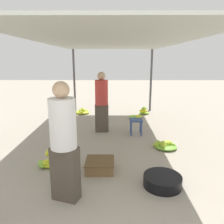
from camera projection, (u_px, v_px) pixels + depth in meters
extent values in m
cylinder|color=#4C4C51|center=(74.00, 81.00, 8.54)|extent=(0.08, 0.08, 2.39)
cylinder|color=#4C4C51|center=(151.00, 81.00, 8.52)|extent=(0.08, 0.08, 2.39)
cube|color=#9EA399|center=(112.00, 42.00, 5.21)|extent=(3.40, 6.65, 0.04)
cube|color=#4C4238|center=(66.00, 173.00, 3.14)|extent=(0.43, 0.32, 0.80)
cylinder|color=white|center=(63.00, 124.00, 2.97)|extent=(0.46, 0.46, 0.70)
sphere|color=tan|center=(61.00, 90.00, 2.86)|extent=(0.23, 0.23, 0.23)
cube|color=#384C84|center=(136.00, 120.00, 5.91)|extent=(0.34, 0.34, 0.04)
cylinder|color=#384C84|center=(131.00, 129.00, 5.83)|extent=(0.04, 0.04, 0.39)
cylinder|color=#384C84|center=(141.00, 129.00, 5.83)|extent=(0.04, 0.04, 0.39)
cylinder|color=#384C84|center=(131.00, 126.00, 6.09)|extent=(0.04, 0.04, 0.39)
cylinder|color=#384C84|center=(140.00, 126.00, 6.09)|extent=(0.04, 0.04, 0.39)
cylinder|color=black|center=(162.00, 181.00, 3.52)|extent=(0.62, 0.62, 0.18)
ellipsoid|color=#CBD528|center=(46.00, 163.00, 4.15)|extent=(0.25, 0.28, 0.09)
ellipsoid|color=#7FB735|center=(41.00, 164.00, 4.12)|extent=(0.23, 0.30, 0.11)
ellipsoid|color=#79B536|center=(55.00, 160.00, 4.23)|extent=(0.30, 0.25, 0.12)
ellipsoid|color=#CDD627|center=(49.00, 153.00, 4.15)|extent=(0.16, 0.22, 0.14)
ellipsoid|color=#C1D22A|center=(50.00, 163.00, 4.22)|extent=(0.39, 0.34, 0.10)
ellipsoid|color=yellow|center=(81.00, 112.00, 8.13)|extent=(0.23, 0.37, 0.12)
ellipsoid|color=#A6C72E|center=(85.00, 112.00, 8.31)|extent=(0.25, 0.23, 0.15)
ellipsoid|color=#BFD12A|center=(83.00, 110.00, 8.28)|extent=(0.24, 0.25, 0.13)
ellipsoid|color=yellow|center=(85.00, 111.00, 8.43)|extent=(0.22, 0.15, 0.13)
ellipsoid|color=yellow|center=(79.00, 111.00, 8.40)|extent=(0.29, 0.32, 0.11)
ellipsoid|color=#74B337|center=(85.00, 112.00, 8.32)|extent=(0.20, 0.26, 0.10)
ellipsoid|color=#9BC230|center=(82.00, 110.00, 8.30)|extent=(0.27, 0.28, 0.10)
ellipsoid|color=#BED02A|center=(83.00, 112.00, 8.29)|extent=(0.50, 0.44, 0.10)
ellipsoid|color=#85B934|center=(158.00, 144.00, 5.13)|extent=(0.20, 0.30, 0.15)
ellipsoid|color=#ABC92E|center=(166.00, 143.00, 5.00)|extent=(0.35, 0.24, 0.10)
ellipsoid|color=#A1C52F|center=(163.00, 145.00, 4.97)|extent=(0.17, 0.27, 0.13)
ellipsoid|color=#84B934|center=(170.00, 144.00, 5.04)|extent=(0.26, 0.21, 0.09)
ellipsoid|color=#8CBC33|center=(166.00, 146.00, 4.97)|extent=(0.23, 0.18, 0.14)
ellipsoid|color=#94C032|center=(159.00, 144.00, 5.06)|extent=(0.22, 0.28, 0.13)
ellipsoid|color=#B5CD2C|center=(160.00, 145.00, 5.05)|extent=(0.35, 0.18, 0.15)
ellipsoid|color=#74B337|center=(166.00, 147.00, 5.01)|extent=(0.50, 0.44, 0.10)
ellipsoid|color=#ACC92D|center=(140.00, 117.00, 7.53)|extent=(0.23, 0.23, 0.15)
ellipsoid|color=#A2C52F|center=(139.00, 116.00, 7.60)|extent=(0.17, 0.23, 0.11)
ellipsoid|color=#74B337|center=(137.00, 118.00, 7.45)|extent=(0.34, 0.18, 0.11)
ellipsoid|color=yellow|center=(138.00, 117.00, 7.51)|extent=(0.23, 0.31, 0.13)
ellipsoid|color=#B2CB2C|center=(139.00, 116.00, 7.66)|extent=(0.25, 0.28, 0.12)
ellipsoid|color=#82B835|center=(135.00, 117.00, 7.63)|extent=(0.44, 0.38, 0.10)
ellipsoid|color=yellow|center=(143.00, 111.00, 8.09)|extent=(0.33, 0.23, 0.13)
ellipsoid|color=#8EBD33|center=(144.00, 109.00, 8.15)|extent=(0.28, 0.27, 0.12)
ellipsoid|color=yellow|center=(145.00, 110.00, 8.21)|extent=(0.24, 0.23, 0.10)
ellipsoid|color=#76B337|center=(144.00, 112.00, 8.23)|extent=(0.13, 0.30, 0.12)
ellipsoid|color=#89BB33|center=(144.00, 113.00, 8.21)|extent=(0.36, 0.32, 0.10)
cube|color=brown|center=(100.00, 166.00, 4.04)|extent=(0.50, 0.50, 0.17)
cube|color=brown|center=(100.00, 161.00, 4.01)|extent=(0.52, 0.52, 0.02)
cube|color=#4C4238|center=(102.00, 118.00, 6.16)|extent=(0.38, 0.22, 0.78)
cylinder|color=#BF3833|center=(101.00, 92.00, 5.99)|extent=(0.37, 0.37, 0.68)
sphere|color=tan|center=(101.00, 76.00, 5.89)|extent=(0.22, 0.22, 0.22)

